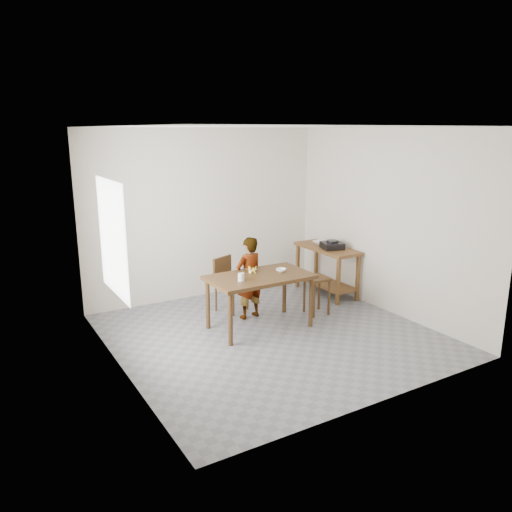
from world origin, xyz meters
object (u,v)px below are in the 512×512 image
dining_table (260,302)px  prep_counter (326,270)px  dining_chair (232,285)px  child (249,278)px  stool (317,295)px

dining_table → prep_counter: bearing=22.1°
dining_chair → prep_counter: bearing=-25.8°
dining_chair → dining_table: bearing=-111.6°
prep_counter → dining_chair: bearing=176.9°
prep_counter → child: 1.69m
child → dining_chair: size_ratio=1.48×
dining_table → prep_counter: 1.86m
child → prep_counter: bearing=-178.5°
child → stool: bearing=149.7°
dining_chair → child: bearing=-101.2°
dining_table → child: 0.47m
dining_chair → stool: size_ratio=1.44×
dining_table → child: child is taller
dining_table → prep_counter: (1.72, 0.70, 0.03)m
dining_table → dining_chair: bearing=91.1°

